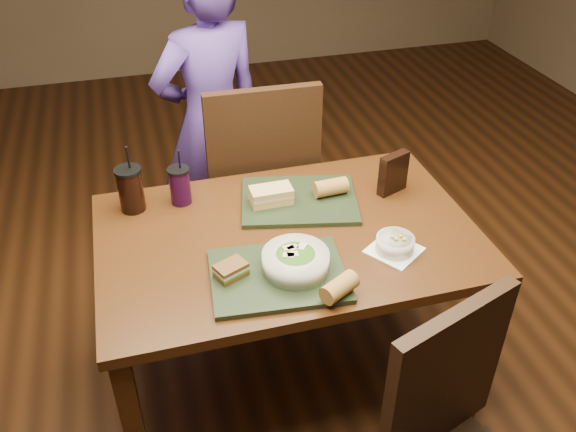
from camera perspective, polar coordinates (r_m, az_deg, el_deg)
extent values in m
plane|color=#381C0B|center=(2.62, 0.00, -14.83)|extent=(6.00, 6.00, 0.00)
cube|color=#41220D|center=(2.32, 17.39, -12.31)|extent=(0.06, 0.06, 0.71)
cube|color=#41220D|center=(2.60, -15.22, -5.87)|extent=(0.06, 0.06, 0.71)
cube|color=#41220D|center=(2.80, 9.81, -1.65)|extent=(0.06, 0.06, 0.71)
cube|color=#41220D|center=(2.12, 0.00, -1.99)|extent=(1.30, 0.85, 0.04)
cube|color=black|center=(1.73, 14.47, -14.54)|extent=(0.41, 0.18, 0.50)
cube|color=black|center=(2.81, -3.13, 2.56)|extent=(0.48, 0.48, 0.04)
cube|color=black|center=(2.48, -2.24, 5.89)|extent=(0.47, 0.06, 0.56)
cube|color=black|center=(2.77, -6.06, -4.75)|extent=(0.04, 0.04, 0.48)
cube|color=black|center=(2.84, 1.88, -3.38)|extent=(0.04, 0.04, 0.48)
cube|color=black|center=(3.09, -7.42, -0.16)|extent=(0.04, 0.04, 0.48)
cube|color=black|center=(3.15, -0.26, 0.97)|extent=(0.04, 0.04, 0.48)
imported|color=#4B2F83|center=(2.86, -7.21, 8.73)|extent=(0.63, 0.51, 1.50)
cube|color=black|center=(1.91, -0.92, -5.59)|extent=(0.45, 0.36, 0.02)
cube|color=black|center=(2.25, 1.05, 1.46)|extent=(0.48, 0.40, 0.02)
cylinder|color=silver|center=(1.90, 0.71, -4.26)|extent=(0.21, 0.21, 0.06)
ellipsoid|color=#427219|center=(1.90, 0.72, -3.97)|extent=(0.17, 0.17, 0.05)
cube|color=beige|center=(1.87, 0.43, -3.65)|extent=(0.04, 0.03, 0.01)
cube|color=beige|center=(1.91, 1.32, -2.89)|extent=(0.04, 0.04, 0.01)
cube|color=beige|center=(1.87, 0.06, -3.74)|extent=(0.04, 0.04, 0.01)
cube|color=beige|center=(1.90, 0.05, -3.01)|extent=(0.04, 0.03, 0.01)
cube|color=beige|center=(1.90, 0.45, -3.04)|extent=(0.04, 0.04, 0.01)
cube|color=white|center=(2.05, 9.90, -3.17)|extent=(0.21, 0.21, 0.00)
cylinder|color=silver|center=(2.04, 9.98, -2.57)|extent=(0.13, 0.13, 0.05)
cylinder|color=black|center=(2.03, 10.03, -2.14)|extent=(0.11, 0.11, 0.01)
cube|color=#B28947|center=(2.02, 10.44, -1.88)|extent=(0.01, 0.01, 0.01)
cube|color=#B28947|center=(2.01, 10.79, -2.18)|extent=(0.02, 0.02, 0.01)
cube|color=#B28947|center=(2.02, 9.75, -1.94)|extent=(0.02, 0.02, 0.01)
cube|color=#B28947|center=(2.01, 10.06, -2.14)|extent=(0.02, 0.02, 0.01)
cube|color=#593819|center=(1.90, -5.33, -5.43)|extent=(0.11, 0.10, 0.01)
cube|color=#3F721E|center=(1.90, -5.34, -5.18)|extent=(0.11, 0.10, 0.01)
cube|color=beige|center=(1.89, -5.36, -4.96)|extent=(0.11, 0.10, 0.01)
cube|color=#593819|center=(1.88, -5.38, -4.69)|extent=(0.11, 0.10, 0.01)
cube|color=tan|center=(2.22, -1.57, 1.54)|extent=(0.15, 0.08, 0.02)
cube|color=orange|center=(2.21, -1.58, 1.83)|extent=(0.15, 0.08, 0.01)
cube|color=beige|center=(2.21, -1.58, 2.02)|extent=(0.15, 0.08, 0.01)
cube|color=tan|center=(2.20, -1.59, 2.39)|extent=(0.15, 0.08, 0.02)
cylinder|color=#AD7533|center=(1.82, 4.83, -6.66)|extent=(0.13, 0.11, 0.06)
cylinder|color=#AD7533|center=(2.26, 4.01, 2.71)|extent=(0.13, 0.07, 0.06)
cylinder|color=black|center=(2.25, -14.49, 2.32)|extent=(0.09, 0.09, 0.16)
cylinder|color=black|center=(2.21, -14.81, 4.16)|extent=(0.10, 0.10, 0.01)
cylinder|color=black|center=(2.19, -14.72, 5.24)|extent=(0.01, 0.03, 0.10)
cylinder|color=black|center=(2.26, -10.07, 2.73)|extent=(0.08, 0.08, 0.13)
cylinder|color=black|center=(2.22, -10.25, 4.28)|extent=(0.08, 0.08, 0.01)
cylinder|color=black|center=(2.20, -10.13, 5.18)|extent=(0.01, 0.02, 0.09)
cube|color=black|center=(2.31, 9.82, 3.96)|extent=(0.13, 0.08, 0.16)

